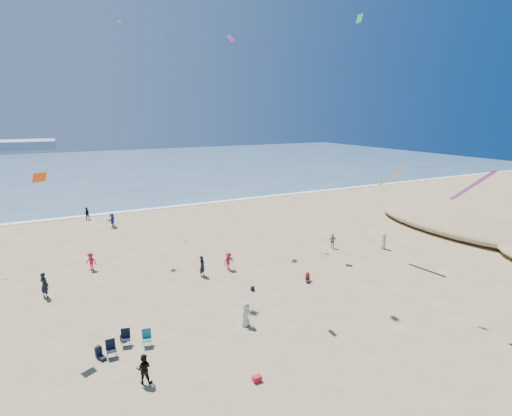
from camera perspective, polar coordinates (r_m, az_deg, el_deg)
ocean at (r=107.16m, az=-23.08°, el=5.15°), size 220.00×100.00×0.06m
surf_line at (r=58.12m, az=-18.89°, el=-0.58°), size 220.00×1.20×0.08m
standing_flyers at (r=32.24m, az=-2.99°, el=-9.35°), size 35.48×47.15×1.93m
seated_group at (r=22.77m, az=-5.26°, el=-21.08°), size 23.46×21.65×0.84m
chair_cluster at (r=25.24m, az=-17.81°, el=-17.76°), size 2.65×1.47×1.00m
white_tote at (r=25.37m, az=-21.60°, el=-18.71°), size 0.35×0.20×0.40m
black_backpack at (r=26.33m, az=-18.52°, el=-17.21°), size 0.30×0.22×0.38m
cooler at (r=22.03m, az=0.14°, el=-23.21°), size 0.45×0.30×0.30m
navy_bag at (r=31.28m, az=-0.50°, el=-11.43°), size 0.28×0.18×0.34m
kites_aloft at (r=29.16m, az=8.00°, el=17.19°), size 41.44×44.76×24.32m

